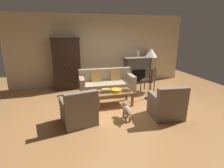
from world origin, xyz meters
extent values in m
plane|color=#B27A47|center=(0.00, 0.00, 0.00)|extent=(9.60, 9.60, 0.00)
cube|color=beige|center=(0.00, 2.55, 1.40)|extent=(7.20, 0.10, 2.80)
cube|color=#4C4947|center=(1.55, 2.30, 0.54)|extent=(1.10, 0.36, 1.08)
cube|color=black|center=(1.55, 2.12, 0.34)|extent=(0.60, 0.01, 0.52)
cube|color=white|center=(1.55, 2.28, 1.10)|extent=(1.26, 0.48, 0.04)
cube|color=black|center=(-1.40, 2.22, 0.94)|extent=(1.00, 0.52, 1.88)
cube|color=black|center=(-1.40, 2.22, 1.91)|extent=(1.06, 0.55, 0.06)
sphere|color=#ADAFB5|center=(-1.46, 1.95, 0.98)|extent=(0.04, 0.04, 0.04)
sphere|color=#ADAFB5|center=(-1.34, 1.95, 0.98)|extent=(0.04, 0.04, 0.04)
cube|color=tan|center=(-0.08, 1.16, 0.22)|extent=(1.92, 0.89, 0.44)
cube|color=tan|center=(-0.07, 1.50, 0.65)|extent=(1.90, 0.23, 0.42)
cube|color=tan|center=(-0.96, 1.19, 0.55)|extent=(0.18, 0.80, 0.22)
cube|color=tan|center=(0.80, 1.14, 0.55)|extent=(0.18, 0.80, 0.22)
cube|color=tan|center=(-0.43, 1.37, 0.61)|extent=(0.37, 0.20, 0.37)
cube|color=tan|center=(0.27, 1.35, 0.61)|extent=(0.37, 0.20, 0.37)
cube|color=olive|center=(-0.12, 0.18, 0.39)|extent=(1.10, 0.60, 0.05)
cube|color=brown|center=(-0.63, -0.08, 0.18)|extent=(0.06, 0.06, 0.37)
cube|color=brown|center=(0.39, -0.08, 0.18)|extent=(0.06, 0.06, 0.37)
cube|color=brown|center=(-0.63, 0.44, 0.18)|extent=(0.06, 0.06, 0.37)
cube|color=brown|center=(0.39, 0.44, 0.18)|extent=(0.06, 0.06, 0.37)
cylinder|color=gold|center=(-0.04, 0.16, 0.46)|extent=(0.33, 0.33, 0.08)
cube|color=#427A4C|center=(-0.37, 0.17, 0.44)|extent=(0.26, 0.20, 0.04)
cube|color=gray|center=(-0.37, 0.17, 0.47)|extent=(0.25, 0.19, 0.03)
cube|color=gold|center=(-0.36, 0.18, 0.51)|extent=(0.25, 0.18, 0.03)
cylinder|color=beige|center=(1.55, 2.28, 1.25)|extent=(0.13, 0.13, 0.26)
cylinder|color=#A86042|center=(1.93, 2.28, 1.25)|extent=(0.12, 0.12, 0.27)
cube|color=#756656|center=(-1.24, -0.65, 0.21)|extent=(0.89, 0.89, 0.42)
cube|color=#756656|center=(-1.18, -0.96, 0.65)|extent=(0.78, 0.30, 0.46)
cube|color=#756656|center=(-0.92, -0.59, 0.52)|extent=(0.25, 0.71, 0.20)
cube|color=#756656|center=(-1.57, -0.71, 0.52)|extent=(0.25, 0.71, 0.20)
cube|color=#756656|center=(0.99, -0.91, 0.21)|extent=(0.84, 0.84, 0.42)
cube|color=#756656|center=(0.96, -1.22, 0.65)|extent=(0.77, 0.25, 0.46)
cube|color=#756656|center=(1.32, -0.95, 0.52)|extent=(0.20, 0.71, 0.20)
cube|color=#756656|center=(0.67, -0.88, 0.52)|extent=(0.20, 0.71, 0.20)
cube|color=black|center=(1.42, 1.00, 0.43)|extent=(0.62, 0.62, 0.04)
cylinder|color=black|center=(1.42, 1.27, 0.21)|extent=(0.04, 0.04, 0.41)
cylinder|color=black|center=(1.15, 1.01, 0.21)|extent=(0.04, 0.04, 0.41)
cylinder|color=black|center=(1.69, 0.99, 0.21)|extent=(0.04, 0.04, 0.41)
cylinder|color=black|center=(1.41, 0.73, 0.21)|extent=(0.04, 0.04, 0.41)
cube|color=black|center=(1.55, 0.86, 0.68)|extent=(0.35, 0.33, 0.45)
cylinder|color=black|center=(1.14, 0.34, 0.01)|extent=(0.26, 0.26, 0.02)
cylinder|color=black|center=(1.14, 0.34, 0.70)|extent=(0.03, 0.03, 1.41)
cone|color=white|center=(1.14, 0.34, 1.52)|extent=(0.36, 0.36, 0.26)
ellipsoid|color=gray|center=(-0.06, -0.85, 0.25)|extent=(0.25, 0.42, 0.22)
sphere|color=gray|center=(-0.03, -0.61, 0.31)|extent=(0.15, 0.15, 0.15)
cylinder|color=gray|center=(-0.10, -0.72, 0.07)|extent=(0.06, 0.06, 0.14)
cylinder|color=gray|center=(0.01, -0.73, 0.07)|extent=(0.06, 0.06, 0.14)
cylinder|color=gray|center=(-0.14, -0.96, 0.07)|extent=(0.06, 0.06, 0.14)
cylinder|color=gray|center=(-0.03, -0.97, 0.07)|extent=(0.06, 0.06, 0.14)
sphere|color=gray|center=(-0.10, -1.07, 0.27)|extent=(0.06, 0.06, 0.06)
camera|label=1|loc=(-1.49, -4.64, 2.16)|focal=28.26mm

